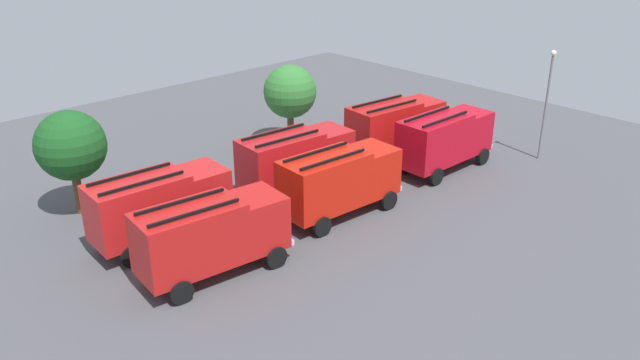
% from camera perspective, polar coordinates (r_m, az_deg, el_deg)
% --- Properties ---
extents(ground_plane, '(55.04, 55.04, 0.00)m').
position_cam_1_polar(ground_plane, '(37.48, 0.00, -1.96)').
color(ground_plane, '#4C4C51').
extents(fire_truck_0, '(7.43, 3.41, 3.88)m').
position_cam_1_polar(fire_truck_0, '(30.00, -9.51, -4.66)').
color(fire_truck_0, red).
rests_on(fire_truck_0, ground).
extents(fire_truck_1, '(7.34, 3.14, 3.88)m').
position_cam_1_polar(fire_truck_1, '(35.10, 1.70, 0.04)').
color(fire_truck_1, red).
rests_on(fire_truck_1, ground).
extents(fire_truck_2, '(7.23, 2.84, 3.88)m').
position_cam_1_polar(fire_truck_2, '(41.89, 10.89, 3.64)').
color(fire_truck_2, red).
rests_on(fire_truck_2, ground).
extents(fire_truck_3, '(7.35, 3.15, 3.88)m').
position_cam_1_polar(fire_truck_3, '(33.35, -13.93, -2.03)').
color(fire_truck_3, red).
rests_on(fire_truck_3, ground).
extents(fire_truck_4, '(7.37, 3.23, 3.88)m').
position_cam_1_polar(fire_truck_4, '(37.99, -2.14, 1.94)').
color(fire_truck_4, red).
rests_on(fire_truck_4, ground).
extents(fire_truck_5, '(7.40, 3.32, 3.88)m').
position_cam_1_polar(fire_truck_5, '(43.88, 6.63, 4.85)').
color(fire_truck_5, red).
rests_on(fire_truck_5, ground).
extents(firefighter_0, '(0.48, 0.45, 1.62)m').
position_cam_1_polar(firefighter_0, '(50.79, 8.76, 5.88)').
color(firefighter_0, black).
rests_on(firefighter_0, ground).
extents(firefighter_1, '(0.48, 0.39, 1.66)m').
position_cam_1_polar(firefighter_1, '(34.78, -6.43, -2.57)').
color(firefighter_1, black).
rests_on(firefighter_1, ground).
extents(tree_0, '(3.80, 3.80, 5.89)m').
position_cam_1_polar(tree_0, '(37.21, -21.05, 2.81)').
color(tree_0, brown).
rests_on(tree_0, ground).
extents(tree_1, '(3.67, 3.67, 5.69)m').
position_cam_1_polar(tree_1, '(45.08, -2.65, 7.73)').
color(tree_1, brown).
rests_on(tree_1, ground).
extents(traffic_cone_0, '(0.47, 0.47, 0.67)m').
position_cam_1_polar(traffic_cone_0, '(40.46, -5.70, 0.46)').
color(traffic_cone_0, '#F2600C').
rests_on(traffic_cone_0, ground).
extents(traffic_cone_1, '(0.44, 0.44, 0.62)m').
position_cam_1_polar(traffic_cone_1, '(41.13, 5.80, 0.82)').
color(traffic_cone_1, '#F2600C').
rests_on(traffic_cone_1, ground).
extents(lamppost, '(0.36, 0.36, 7.32)m').
position_cam_1_polar(lamppost, '(44.81, 19.32, 6.86)').
color(lamppost, slate).
rests_on(lamppost, ground).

